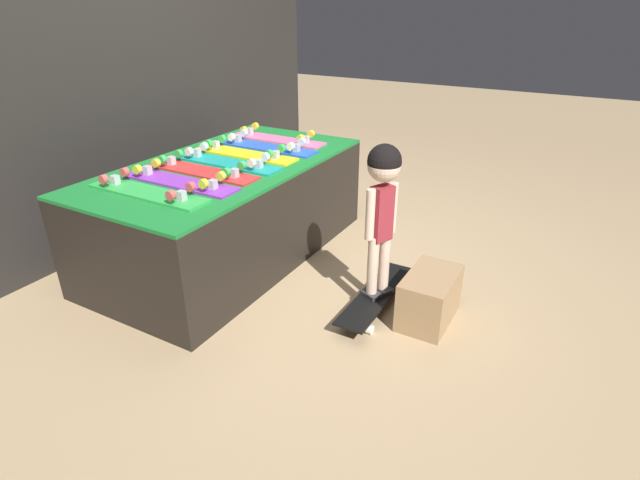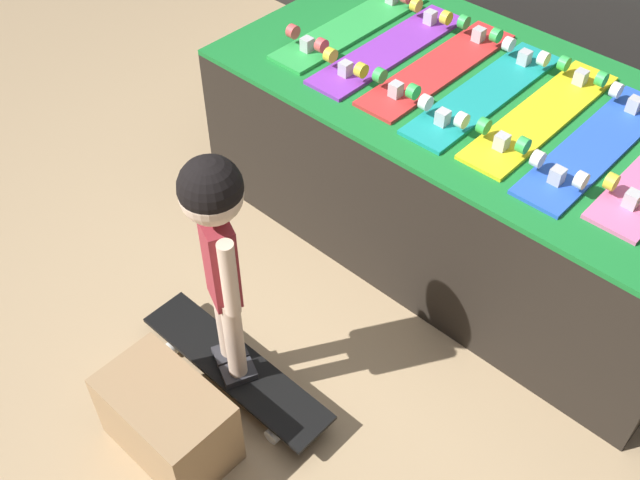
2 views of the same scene
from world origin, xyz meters
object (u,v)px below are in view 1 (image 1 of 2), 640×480
(skateboard_red_on_rack, at_px, (202,170))
(skateboard_blue_on_rack, at_px, (266,146))
(skateboard_pink_on_rack, at_px, (277,138))
(skateboard_on_floor, at_px, (377,296))
(skateboard_green_on_rack, at_px, (148,191))
(skateboard_teal_on_rack, at_px, (227,161))
(child, at_px, (383,193))
(skateboard_yellow_on_rack, at_px, (245,153))
(storage_box, at_px, (429,298))
(skateboard_purple_on_rack, at_px, (179,181))

(skateboard_red_on_rack, xyz_separation_m, skateboard_blue_on_rack, (0.65, -0.03, 0.00))
(skateboard_pink_on_rack, bearing_deg, skateboard_on_floor, -123.13)
(skateboard_green_on_rack, bearing_deg, skateboard_teal_on_rack, -2.63)
(skateboard_red_on_rack, xyz_separation_m, child, (0.09, -1.16, 0.03))
(skateboard_red_on_rack, distance_m, child, 1.16)
(skateboard_pink_on_rack, height_order, child, child)
(skateboard_blue_on_rack, relative_size, child, 0.87)
(skateboard_yellow_on_rack, height_order, storage_box, skateboard_yellow_on_rack)
(skateboard_green_on_rack, relative_size, storage_box, 1.86)
(skateboard_green_on_rack, distance_m, skateboard_yellow_on_rack, 0.86)
(skateboard_red_on_rack, relative_size, storage_box, 1.86)
(skateboard_purple_on_rack, height_order, skateboard_teal_on_rack, same)
(skateboard_blue_on_rack, xyz_separation_m, skateboard_pink_on_rack, (0.22, 0.05, 0.00))
(skateboard_pink_on_rack, bearing_deg, storage_box, -116.63)
(skateboard_green_on_rack, height_order, skateboard_teal_on_rack, same)
(skateboard_green_on_rack, distance_m, skateboard_purple_on_rack, 0.22)
(skateboard_red_on_rack, relative_size, skateboard_blue_on_rack, 1.00)
(skateboard_green_on_rack, height_order, skateboard_on_floor, skateboard_green_on_rack)
(skateboard_yellow_on_rack, bearing_deg, skateboard_blue_on_rack, -7.33)
(skateboard_red_on_rack, relative_size, skateboard_teal_on_rack, 1.00)
(skateboard_teal_on_rack, height_order, child, child)
(skateboard_on_floor, bearing_deg, child, -90.00)
(skateboard_red_on_rack, relative_size, skateboard_pink_on_rack, 1.00)
(skateboard_yellow_on_rack, bearing_deg, skateboard_green_on_rack, 179.47)
(skateboard_red_on_rack, distance_m, skateboard_on_floor, 1.31)
(skateboard_on_floor, relative_size, storage_box, 1.86)
(skateboard_red_on_rack, height_order, skateboard_yellow_on_rack, same)
(skateboard_pink_on_rack, bearing_deg, skateboard_blue_on_rack, -165.87)
(skateboard_purple_on_rack, xyz_separation_m, skateboard_yellow_on_rack, (0.65, 0.02, 0.00))
(skateboard_green_on_rack, xyz_separation_m, skateboard_red_on_rack, (0.43, -0.01, 0.00))
(child, height_order, storage_box, child)
(skateboard_purple_on_rack, xyz_separation_m, storage_box, (0.33, -1.44, -0.53))
(skateboard_pink_on_rack, xyz_separation_m, skateboard_on_floor, (-0.77, -1.18, -0.60))
(skateboard_green_on_rack, relative_size, skateboard_on_floor, 1.00)
(skateboard_purple_on_rack, relative_size, skateboard_blue_on_rack, 1.00)
(skateboard_teal_on_rack, bearing_deg, skateboard_on_floor, -96.30)
(skateboard_red_on_rack, height_order, skateboard_blue_on_rack, same)
(skateboard_teal_on_rack, distance_m, skateboard_blue_on_rack, 0.43)
(skateboard_teal_on_rack, relative_size, skateboard_pink_on_rack, 1.00)
(skateboard_green_on_rack, height_order, skateboard_blue_on_rack, same)
(skateboard_teal_on_rack, distance_m, skateboard_pink_on_rack, 0.65)
(skateboard_red_on_rack, distance_m, storage_box, 1.56)
(skateboard_blue_on_rack, bearing_deg, skateboard_purple_on_rack, 179.45)
(skateboard_teal_on_rack, height_order, skateboard_pink_on_rack, same)
(skateboard_purple_on_rack, bearing_deg, storage_box, -76.89)
(skateboard_red_on_rack, height_order, skateboard_pink_on_rack, same)
(skateboard_on_floor, bearing_deg, skateboard_blue_on_rack, 63.76)
(skateboard_pink_on_rack, bearing_deg, skateboard_red_on_rack, -178.22)
(skateboard_purple_on_rack, bearing_deg, skateboard_yellow_on_rack, 1.73)
(skateboard_red_on_rack, distance_m, skateboard_pink_on_rack, 0.86)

